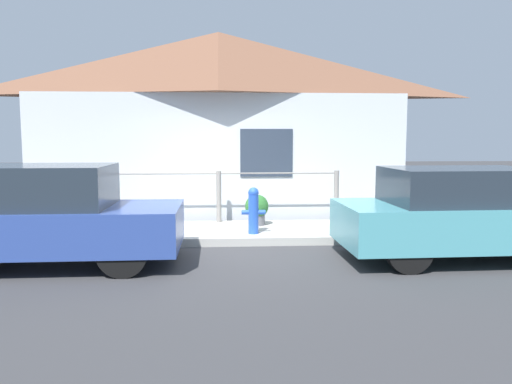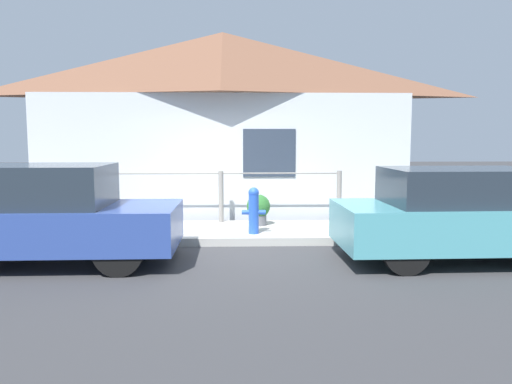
{
  "view_description": "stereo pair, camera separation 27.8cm",
  "coord_description": "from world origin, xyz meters",
  "px_view_note": "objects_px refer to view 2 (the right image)",
  "views": [
    {
      "loc": [
        0.11,
        -8.31,
        1.84
      ],
      "look_at": [
        0.66,
        0.3,
        0.9
      ],
      "focal_mm": 35.0,
      "sensor_mm": 36.0,
      "label": 1
    },
    {
      "loc": [
        0.39,
        -8.32,
        1.84
      ],
      "look_at": [
        0.66,
        0.3,
        0.9
      ],
      "focal_mm": 35.0,
      "sensor_mm": 36.0,
      "label": 2
    }
  ],
  "objects_px": {
    "car_right": "(467,215)",
    "potted_plant_near_hydrant": "(258,209)",
    "car_left": "(44,215)",
    "fire_hydrant": "(254,209)",
    "potted_plant_by_fence": "(133,213)"
  },
  "relations": [
    {
      "from": "car_left",
      "to": "potted_plant_by_fence",
      "type": "distance_m",
      "value": 2.59
    },
    {
      "from": "fire_hydrant",
      "to": "potted_plant_by_fence",
      "type": "relative_size",
      "value": 1.81
    },
    {
      "from": "car_right",
      "to": "fire_hydrant",
      "type": "height_order",
      "value": "car_right"
    },
    {
      "from": "car_right",
      "to": "fire_hydrant",
      "type": "xyz_separation_m",
      "value": [
        -3.14,
        1.52,
        -0.12
      ]
    },
    {
      "from": "car_right",
      "to": "fire_hydrant",
      "type": "relative_size",
      "value": 4.76
    },
    {
      "from": "car_right",
      "to": "fire_hydrant",
      "type": "bearing_deg",
      "value": 152.98
    },
    {
      "from": "car_left",
      "to": "fire_hydrant",
      "type": "xyz_separation_m",
      "value": [
        3.08,
        1.51,
        -0.15
      ]
    },
    {
      "from": "potted_plant_by_fence",
      "to": "fire_hydrant",
      "type": "bearing_deg",
      "value": -22.01
    },
    {
      "from": "car_left",
      "to": "car_right",
      "type": "bearing_deg",
      "value": -0.73
    },
    {
      "from": "fire_hydrant",
      "to": "car_right",
      "type": "bearing_deg",
      "value": -25.77
    },
    {
      "from": "car_right",
      "to": "potted_plant_by_fence",
      "type": "bearing_deg",
      "value": 154.55
    },
    {
      "from": "car_right",
      "to": "potted_plant_near_hydrant",
      "type": "distance_m",
      "value": 3.85
    },
    {
      "from": "potted_plant_by_fence",
      "to": "car_left",
      "type": "bearing_deg",
      "value": -106.97
    },
    {
      "from": "car_left",
      "to": "fire_hydrant",
      "type": "bearing_deg",
      "value": 25.46
    },
    {
      "from": "fire_hydrant",
      "to": "potted_plant_near_hydrant",
      "type": "height_order",
      "value": "fire_hydrant"
    }
  ]
}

